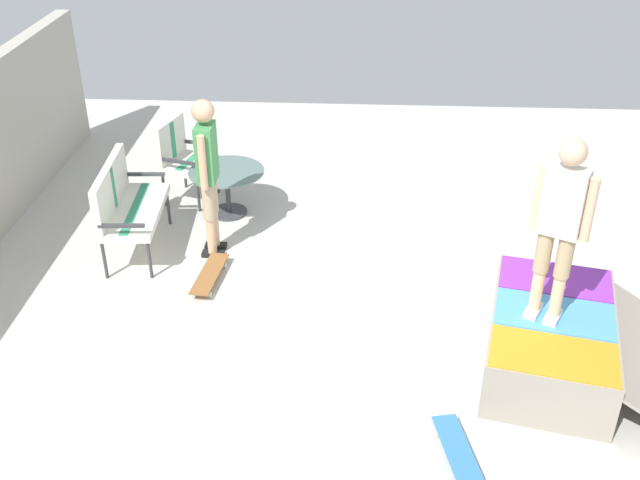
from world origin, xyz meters
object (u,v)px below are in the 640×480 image
Objects in this scene: skate_ramp at (554,340)px; skateboard_by_bench at (210,274)px; patio_table at (227,183)px; patio_chair_near_house at (180,153)px; person_watching at (207,166)px; skateboard_spare at (459,454)px; person_skater at (561,219)px; patio_bench at (124,200)px.

skateboard_by_bench is (1.16, 3.27, -0.19)m from skate_ramp.
patio_chair_near_house is at bearing 58.45° from patio_table.
person_watching is 2.17× the size of skateboard_by_bench.
person_watching is (-0.91, 0.02, 0.64)m from patio_table.
skateboard_by_bench is 3.32m from skateboard_spare.
skate_ramp is 3.84m from person_watching.
person_skater is at bearing -129.00° from patio_chair_near_house.
person_skater reaches higher than patio_table.
patio_chair_near_house is (1.29, -0.34, -0.00)m from patio_bench.
patio_chair_near_house is at bearing 35.38° from skateboard_spare.
patio_bench is at bearing 66.67° from person_skater.
skate_ramp is 2.05× the size of patio_chair_near_house.
skate_ramp is 1.23m from person_skater.
person_watching reaches higher than patio_bench.
patio_table is (-0.39, -0.63, -0.21)m from patio_chair_near_house.
skate_ramp is at bearing -109.51° from skateboard_by_bench.
person_watching is at bearing 60.81° from person_skater.
patio_chair_near_house reaches higher than patio_table.
skateboard_spare is at bearing -148.29° from patio_table.
patio_bench is at bearing 165.35° from patio_chair_near_house.
person_watching reaches higher than skateboard_spare.
skate_ramp is at bearing -112.24° from patio_bench.
person_skater is at bearing -130.33° from patio_table.
skateboard_spare is (-1.20, 0.93, -0.19)m from skate_ramp.
patio_table is 0.55× the size of person_skater.
skateboard_spare is (-2.95, -3.35, -0.53)m from patio_bench.
patio_table is 1.09× the size of skateboard_spare.
patio_bench is 1.43× the size of patio_table.
patio_table is (2.66, 3.31, 0.13)m from skate_ramp.
person_skater is at bearing 102.64° from skate_ramp.
skate_ramp is 1.28× the size of person_skater.
patio_bench is 1.57× the size of skateboard_by_bench.
patio_chair_near_house is 4.97m from person_skater.
patio_bench is at bearing 133.02° from patio_table.
person_skater is (-3.08, -3.80, 0.88)m from patio_chair_near_house.
skate_ramp is 4.64m from patio_bench.
patio_chair_near_house is at bearing 25.32° from person_watching.
patio_table is at bearing -1.11° from person_watching.
person_watching reaches higher than skate_ramp.
patio_bench reaches higher than patio_table.
skate_ramp is 4.25m from patio_table.
skateboard_by_bench is at bearing -160.32° from patio_chair_near_house.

